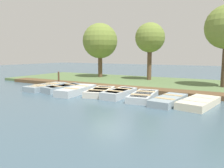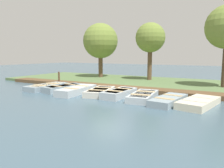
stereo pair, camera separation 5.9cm
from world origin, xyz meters
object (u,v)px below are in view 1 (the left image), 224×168
Objects in this scene: rowboat_2 at (77,90)px; park_tree_far_left at (100,41)px; rowboat_1 at (63,88)px; rowboat_7 at (199,102)px; park_tree_left at (150,38)px; rowboat_4 at (119,93)px; mooring_post_near at (59,78)px; rowboat_0 at (46,87)px; rowboat_5 at (143,96)px; rowboat_6 at (169,100)px; rowboat_3 at (100,92)px.

rowboat_2 is 8.87m from park_tree_far_left.
rowboat_2 is (0.29, 1.33, 0.01)m from rowboat_1.
rowboat_7 is 9.71m from park_tree_left.
rowboat_4 is 4.29m from rowboat_7.
park_tree_left is (-5.04, 5.79, 3.24)m from mooring_post_near.
rowboat_4 is 9.91m from park_tree_far_left.
rowboat_7 is (0.07, 9.93, -0.01)m from rowboat_0.
rowboat_5 reaches higher than rowboat_7.
rowboat_5 is at bearing -82.60° from rowboat_7.
rowboat_4 is 0.91× the size of rowboat_6.
rowboat_2 is 7.07m from rowboat_7.
rowboat_2 reaches higher than rowboat_0.
rowboat_5 is (-0.08, 5.56, -0.02)m from rowboat_1.
rowboat_6 is 0.97× the size of rowboat_7.
rowboat_4 is at bearing 92.16° from rowboat_0.
park_tree_left is at bearing -172.03° from rowboat_4.
rowboat_3 is (-0.14, 4.31, -0.00)m from rowboat_0.
mooring_post_near is 5.95m from park_tree_far_left.
rowboat_4 is 0.88× the size of rowboat_7.
rowboat_6 is (0.22, 8.56, -0.01)m from rowboat_0.
rowboat_2 is 8.62m from park_tree_left.
rowboat_1 is at bearing 92.07° from rowboat_0.
rowboat_5 is 8.40m from park_tree_left.
park_tree_left is at bearing -170.02° from rowboat_5.
rowboat_2 is at bearing 87.28° from rowboat_1.
park_tree_far_left is (-4.99, 0.78, 3.15)m from mooring_post_near.
park_tree_far_left reaches higher than rowboat_6.
rowboat_5 is at bearing -96.62° from rowboat_6.
rowboat_6 is 2.72× the size of mooring_post_near.
rowboat_1 is 8.77m from park_tree_left.
rowboat_0 is 2.88m from rowboat_2.
rowboat_6 is 9.89m from mooring_post_near.
rowboat_3 is 8.06m from park_tree_left.
park_tree_left is (-7.61, 1.93, 3.56)m from rowboat_2.
mooring_post_near reaches higher than rowboat_6.
rowboat_2 is at bearing -87.50° from rowboat_3.
rowboat_5 is 10.84m from park_tree_far_left.
rowboat_0 reaches higher than rowboat_5.
rowboat_4 is at bearing 39.22° from park_tree_far_left.
rowboat_2 is 5.69m from rowboat_6.
park_tree_left reaches higher than rowboat_7.
rowboat_2 is at bearing 85.89° from rowboat_0.
rowboat_3 is at bearing -98.42° from rowboat_5.
rowboat_0 reaches higher than rowboat_3.
park_tree_far_left is 5.02m from park_tree_left.
rowboat_0 is 0.60× the size of park_tree_left.
mooring_post_near reaches higher than rowboat_0.
rowboat_2 is 2.80m from rowboat_4.
park_tree_left is (-7.34, 4.80, 3.59)m from rowboat_0.
rowboat_1 is at bearing -96.82° from rowboat_5.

